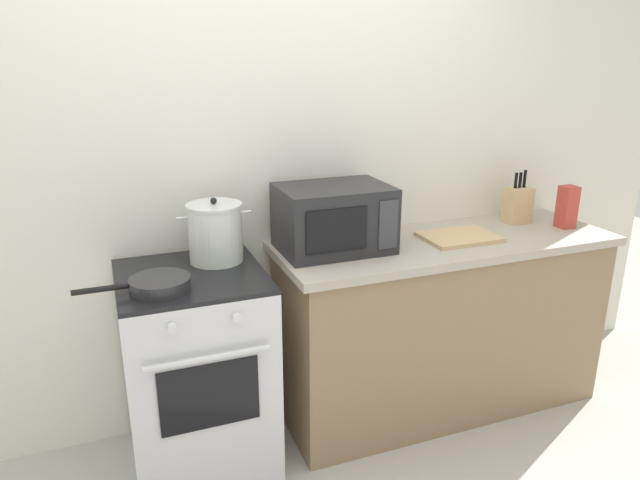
{
  "coord_description": "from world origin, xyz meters",
  "views": [
    {
      "loc": [
        -0.65,
        -1.67,
        1.8
      ],
      "look_at": [
        0.23,
        0.6,
        1.0
      ],
      "focal_mm": 32.46,
      "sensor_mm": 36.0,
      "label": 1
    }
  ],
  "objects_px": {
    "pasta_box": "(567,207)",
    "microwave": "(334,218)",
    "stock_pot": "(215,233)",
    "stove": "(198,372)",
    "frying_pan": "(158,284)",
    "knife_block": "(518,204)",
    "cutting_board": "(459,237)"
  },
  "relations": [
    {
      "from": "microwave",
      "to": "pasta_box",
      "type": "relative_size",
      "value": 2.27
    },
    {
      "from": "frying_pan",
      "to": "knife_block",
      "type": "bearing_deg",
      "value": 8.06
    },
    {
      "from": "pasta_box",
      "to": "microwave",
      "type": "bearing_deg",
      "value": 175.11
    },
    {
      "from": "stove",
      "to": "stock_pot",
      "type": "distance_m",
      "value": 0.62
    },
    {
      "from": "stove",
      "to": "microwave",
      "type": "bearing_deg",
      "value": 6.7
    },
    {
      "from": "cutting_board",
      "to": "pasta_box",
      "type": "xyz_separation_m",
      "value": [
        0.63,
        -0.03,
        0.1
      ]
    },
    {
      "from": "knife_block",
      "to": "cutting_board",
      "type": "bearing_deg",
      "value": -162.85
    },
    {
      "from": "knife_block",
      "to": "pasta_box",
      "type": "bearing_deg",
      "value": -44.35
    },
    {
      "from": "stock_pot",
      "to": "microwave",
      "type": "height_order",
      "value": "microwave"
    },
    {
      "from": "knife_block",
      "to": "pasta_box",
      "type": "xyz_separation_m",
      "value": [
        0.17,
        -0.17,
        0.01
      ]
    },
    {
      "from": "stove",
      "to": "microwave",
      "type": "height_order",
      "value": "microwave"
    },
    {
      "from": "frying_pan",
      "to": "cutting_board",
      "type": "distance_m",
      "value": 1.46
    },
    {
      "from": "frying_pan",
      "to": "pasta_box",
      "type": "bearing_deg",
      "value": 2.74
    },
    {
      "from": "stock_pot",
      "to": "pasta_box",
      "type": "xyz_separation_m",
      "value": [
        1.8,
        -0.15,
        -0.02
      ]
    },
    {
      "from": "microwave",
      "to": "cutting_board",
      "type": "relative_size",
      "value": 1.39
    },
    {
      "from": "microwave",
      "to": "cutting_board",
      "type": "bearing_deg",
      "value": -7.01
    },
    {
      "from": "stove",
      "to": "pasta_box",
      "type": "height_order",
      "value": "pasta_box"
    },
    {
      "from": "stock_pot",
      "to": "pasta_box",
      "type": "bearing_deg",
      "value": -4.75
    },
    {
      "from": "microwave",
      "to": "cutting_board",
      "type": "height_order",
      "value": "microwave"
    },
    {
      "from": "frying_pan",
      "to": "pasta_box",
      "type": "xyz_separation_m",
      "value": [
        2.08,
        0.1,
        0.08
      ]
    },
    {
      "from": "stove",
      "to": "frying_pan",
      "type": "relative_size",
      "value": 2.12
    },
    {
      "from": "stove",
      "to": "pasta_box",
      "type": "relative_size",
      "value": 4.18
    },
    {
      "from": "stove",
      "to": "cutting_board",
      "type": "bearing_deg",
      "value": 0.05
    },
    {
      "from": "frying_pan",
      "to": "pasta_box",
      "type": "relative_size",
      "value": 1.97
    },
    {
      "from": "frying_pan",
      "to": "knife_block",
      "type": "relative_size",
      "value": 1.54
    },
    {
      "from": "stove",
      "to": "frying_pan",
      "type": "xyz_separation_m",
      "value": [
        -0.14,
        -0.13,
        0.48
      ]
    },
    {
      "from": "stove",
      "to": "cutting_board",
      "type": "distance_m",
      "value": 1.39
    },
    {
      "from": "stock_pot",
      "to": "pasta_box",
      "type": "height_order",
      "value": "stock_pot"
    },
    {
      "from": "frying_pan",
      "to": "pasta_box",
      "type": "distance_m",
      "value": 2.08
    },
    {
      "from": "stock_pot",
      "to": "microwave",
      "type": "relative_size",
      "value": 0.65
    },
    {
      "from": "stock_pot",
      "to": "frying_pan",
      "type": "xyz_separation_m",
      "value": [
        -0.28,
        -0.25,
        -0.1
      ]
    },
    {
      "from": "stock_pot",
      "to": "frying_pan",
      "type": "relative_size",
      "value": 0.75
    }
  ]
}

